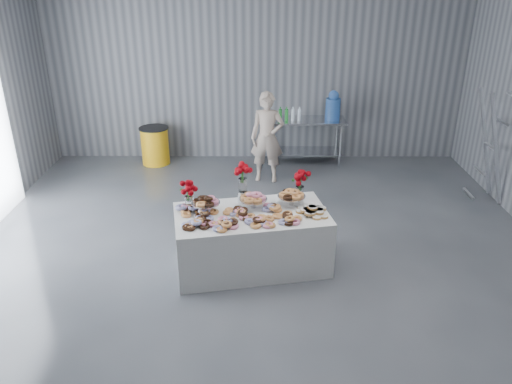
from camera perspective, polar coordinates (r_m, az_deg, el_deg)
ground at (r=6.25m, az=-0.06°, el=-10.28°), size 9.00×9.00×0.00m
room_walls at (r=5.30m, az=-3.12°, el=14.40°), size 8.04×9.04×4.02m
display_table at (r=6.39m, az=-0.52°, el=-5.45°), size 2.05×1.33×0.75m
prep_table at (r=9.74m, az=5.67°, el=6.69°), size 1.50×0.60×0.90m
donut_mounds at (r=6.15m, az=-0.54°, el=-2.29°), size 1.92×1.12×0.09m
cake_stand_left at (r=6.23m, az=-5.77°, el=-1.09°), size 0.36×0.36×0.17m
cake_stand_mid at (r=6.30m, az=-0.33°, el=-0.67°), size 0.36×0.36×0.17m
cake_stand_right at (r=6.40m, az=4.09°, el=-0.33°), size 0.36×0.36×0.17m
danish_pile at (r=6.22m, az=6.53°, el=-2.03°), size 0.48×0.48×0.11m
bouquet_left at (r=6.25m, az=-7.74°, el=0.45°), size 0.26×0.26×0.42m
bouquet_right at (r=6.50m, az=5.08°, el=1.57°), size 0.26×0.26×0.42m
bouquet_center at (r=6.37m, az=-1.54°, el=1.96°), size 0.26×0.26×0.57m
water_jug at (r=9.66m, az=8.79°, el=9.64°), size 0.28×0.28×0.55m
drink_bottles at (r=9.51m, az=3.88°, el=8.91°), size 0.54×0.08×0.27m
person at (r=8.85m, az=1.29°, el=6.25°), size 0.63×0.45×1.61m
trash_barrel at (r=9.98m, az=-11.46°, el=5.22°), size 0.57×0.57×0.73m
stepladder at (r=8.83m, az=25.21°, el=4.73°), size 0.70×0.47×1.87m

